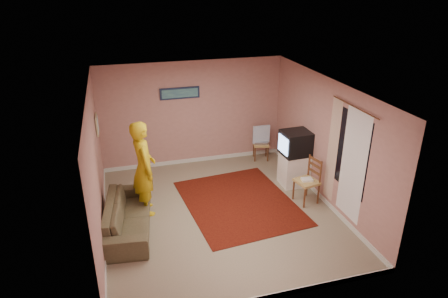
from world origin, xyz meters
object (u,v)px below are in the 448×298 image
object	(u,v)px
crt_tv	(296,143)
chair_b	(307,176)
tv_cabinet	(294,169)
chair_a	(261,140)
sofa	(128,216)
person	(144,168)

from	to	relation	value
crt_tv	chair_b	world-z (taller)	crt_tv
tv_cabinet	crt_tv	size ratio (longest dim) A/B	1.14
chair_b	chair_a	bearing A→B (deg)	172.66
sofa	chair_a	bearing A→B (deg)	-50.15
chair_a	crt_tv	bearing A→B (deg)	-67.75
crt_tv	person	bearing A→B (deg)	-178.59
chair_b	person	world-z (taller)	person
sofa	person	xyz separation A→B (m)	(0.40, 0.56, 0.67)
chair_b	person	size ratio (longest dim) A/B	0.27
tv_cabinet	chair_a	world-z (taller)	chair_a
chair_b	sofa	world-z (taller)	chair_b
tv_cabinet	sofa	size ratio (longest dim) A/B	0.37
chair_a	sofa	distance (m)	4.19
chair_a	chair_b	world-z (taller)	chair_b
crt_tv	sofa	size ratio (longest dim) A/B	0.33
crt_tv	person	size ratio (longest dim) A/B	0.34
crt_tv	tv_cabinet	bearing A→B (deg)	0.00
sofa	crt_tv	bearing A→B (deg)	-71.19
sofa	tv_cabinet	bearing A→B (deg)	-71.21
tv_cabinet	chair_b	distance (m)	0.82
tv_cabinet	person	bearing A→B (deg)	-175.84
chair_a	person	world-z (taller)	person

